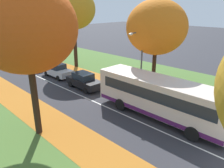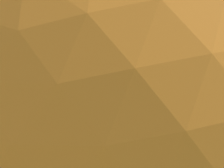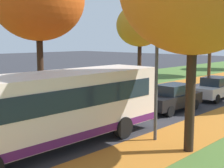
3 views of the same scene
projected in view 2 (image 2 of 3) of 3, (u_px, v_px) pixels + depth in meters
The scene contains 13 objects.
grass_verge_left at pixel (46, 60), 29.66m from camera, with size 12.00×90.00×0.01m, color #476B2D.
leaf_litter_left at pixel (55, 82), 22.72m from camera, with size 2.80×60.00×0.00m, color #B26B23.
leaf_litter_right at pixel (182, 98), 19.51m from camera, with size 2.80×60.00×0.00m, color #B26B23.
road_centre_line at pixel (139, 69), 26.45m from camera, with size 0.12×80.00×0.01m, color silver.
tree_left_mid at pixel (81, 0), 28.16m from camera, with size 4.20×4.20×7.45m.
tree_right_nearest at pixel (91, 92), 3.49m from camera, with size 4.68×4.68×7.65m.
streetlamp_right at pixel (154, 50), 15.18m from camera, with size 1.89×0.28×6.00m.
bus at pixel (85, 109), 13.25m from camera, with size 2.69×10.41×2.98m.
car_black_lead at pixel (140, 76), 21.48m from camera, with size 1.90×4.26×1.62m.
car_silver_following at pixel (160, 60), 26.08m from camera, with size 1.82×4.22×1.62m.
car_grey_third_in_line at pixel (175, 49), 30.93m from camera, with size 1.87×4.25×1.62m.
car_red_fourth_in_line at pixel (182, 38), 37.18m from camera, with size 1.86×4.24×1.62m.
car_blue_trailing at pixel (194, 31), 43.87m from camera, with size 1.91×4.26×1.62m.
Camera 2 is at (7.23, -4.70, 6.64)m, focal length 50.00 mm.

